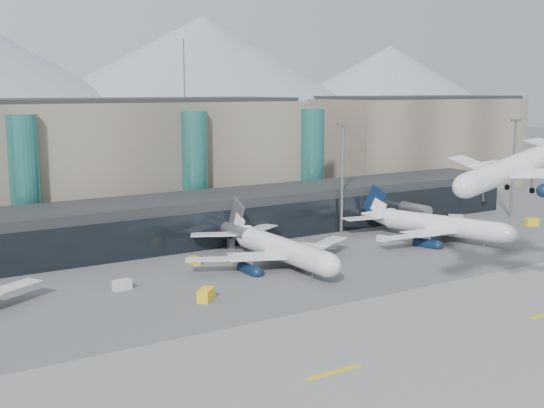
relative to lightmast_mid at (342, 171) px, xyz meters
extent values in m
plane|color=#515154|center=(-30.00, -48.00, -14.42)|extent=(900.00, 900.00, 0.00)
cube|color=slate|center=(-30.00, -63.00, -14.40)|extent=(400.00, 40.00, 0.04)
cube|color=gold|center=(-50.00, -63.00, -14.37)|extent=(8.00, 1.00, 0.02)
cube|color=black|center=(-30.00, 10.00, -9.42)|extent=(170.00, 18.00, 10.00)
cube|color=black|center=(-30.00, 1.10, -10.42)|extent=(170.00, 0.40, 8.00)
cylinder|color=slate|center=(-30.00, -1.00, -10.22)|extent=(2.80, 14.00, 2.80)
cube|color=slate|center=(-30.00, -1.00, -13.22)|extent=(1.20, 1.20, 2.40)
cylinder|color=slate|center=(20.00, -1.00, -10.22)|extent=(2.80, 14.00, 2.80)
cube|color=slate|center=(20.00, -1.00, -13.22)|extent=(1.20, 1.20, 2.40)
cube|color=gray|center=(-55.00, 42.00, 0.58)|extent=(130.00, 30.00, 30.00)
cube|color=black|center=(-55.00, 42.00, 16.08)|extent=(123.50, 28.00, 1.00)
cube|color=gray|center=(65.00, 42.00, 0.58)|extent=(70.00, 30.00, 30.00)
cube|color=black|center=(65.00, 42.00, 16.08)|extent=(66.50, 28.00, 1.00)
cylinder|color=#28716A|center=(-65.00, 26.00, -0.42)|extent=(6.40, 6.40, 28.00)
cylinder|color=#28716A|center=(-25.00, 26.00, -0.42)|extent=(6.40, 6.40, 28.00)
cylinder|color=#28716A|center=(10.00, 26.00, -0.42)|extent=(6.40, 6.40, 28.00)
cylinder|color=slate|center=(-20.00, 42.00, 23.58)|extent=(0.40, 0.40, 16.00)
cone|color=gray|center=(130.00, 332.00, 28.08)|extent=(340.00, 340.00, 85.00)
cone|color=gray|center=(310.00, 332.00, 20.58)|extent=(300.00, 300.00, 70.00)
cylinder|color=slate|center=(0.00, 0.00, -1.92)|extent=(0.70, 0.70, 25.00)
cube|color=slate|center=(0.00, 0.00, 10.88)|extent=(3.00, 1.20, 0.60)
cylinder|color=slate|center=(50.00, -8.00, -1.92)|extent=(0.70, 0.70, 25.00)
cube|color=slate|center=(50.00, -8.00, 10.88)|extent=(3.00, 1.20, 0.60)
cylinder|color=silver|center=(-11.12, -57.61, 8.73)|extent=(21.77, 4.87, 3.58)
ellipsoid|color=silver|center=(-21.89, -58.26, 8.73)|extent=(5.22, 3.87, 3.58)
cube|color=silver|center=(-10.04, -49.82, 8.14)|extent=(10.54, 16.27, 0.18)
cylinder|color=#0C1C36|center=(-11.16, -51.74, 6.31)|extent=(4.43, 2.22, 1.97)
cylinder|color=slate|center=(-18.66, -58.06, 6.40)|extent=(0.15, 0.15, 2.86)
cylinder|color=black|center=(-18.66, -58.06, 5.15)|extent=(0.65, 0.26, 0.64)
cylinder|color=black|center=(-10.06, -59.69, 5.15)|extent=(0.83, 0.37, 0.82)
cylinder|color=black|center=(-10.32, -55.41, 5.15)|extent=(0.83, 0.37, 0.82)
cylinder|color=silver|center=(-28.87, -17.00, -9.54)|extent=(4.84, 26.51, 4.38)
ellipsoid|color=silver|center=(-28.64, -30.22, -9.54)|extent=(4.49, 6.21, 4.38)
cone|color=silver|center=(-29.17, -0.01, -9.32)|extent=(4.51, 7.63, 4.38)
cube|color=silver|center=(-19.47, -14.95, -10.26)|extent=(19.79, 14.05, 0.22)
cylinder|color=#0C1C36|center=(-21.71, -16.50, -12.50)|extent=(2.50, 5.33, 2.41)
cube|color=silver|center=(-23.88, 0.08, -9.10)|extent=(10.42, 8.06, 0.18)
cube|color=silver|center=(-38.35, -15.28, -10.26)|extent=(19.86, 13.55, 0.22)
cylinder|color=#0C1C36|center=(-36.05, -16.75, -12.50)|extent=(2.50, 5.33, 2.41)
cube|color=silver|center=(-34.46, -0.10, -9.10)|extent=(10.46, 7.82, 0.18)
cube|color=slate|center=(-29.18, 0.37, -5.81)|extent=(0.38, 6.55, 7.71)
cube|color=silver|center=(-29.16, -0.76, -7.13)|extent=(0.38, 4.38, 4.22)
cylinder|color=slate|center=(-28.71, -26.25, -12.39)|extent=(0.18, 0.18, 3.50)
cylinder|color=black|center=(-28.71, -26.25, -13.92)|extent=(0.29, 0.78, 0.78)
cylinder|color=black|center=(-26.26, -15.82, -13.92)|extent=(0.41, 1.01, 1.00)
cylinder|color=black|center=(-31.52, -15.91, -13.92)|extent=(0.41, 1.01, 1.00)
cylinder|color=silver|center=(12.55, -17.00, -9.51)|extent=(12.75, 26.61, 4.41)
ellipsoid|color=silver|center=(16.84, -29.60, -9.51)|extent=(6.16, 7.26, 4.41)
cone|color=silver|center=(7.04, -0.81, -9.29)|extent=(6.62, 8.62, 4.41)
cube|color=silver|center=(20.94, -12.14, -10.23)|extent=(18.19, 17.82, 0.22)
cylinder|color=#0C1C36|center=(19.27, -14.31, -12.48)|extent=(4.01, 5.82, 2.43)
cube|color=silver|center=(12.08, 0.91, -9.07)|extent=(9.54, 9.81, 0.18)
cube|color=silver|center=(2.94, -18.26, -10.23)|extent=(19.59, 8.48, 0.22)
cylinder|color=#0C1C36|center=(5.59, -18.97, -12.48)|extent=(4.01, 5.82, 2.43)
cube|color=silver|center=(2.00, -2.52, -9.07)|extent=(10.36, 5.33, 0.18)
cube|color=#0C1C36|center=(6.92, -0.45, -5.76)|extent=(2.37, 6.32, 7.76)
cube|color=silver|center=(7.29, -1.53, -7.08)|extent=(1.71, 4.27, 4.24)
cylinder|color=slate|center=(15.55, -25.82, -12.37)|extent=(0.18, 0.18, 3.53)
cylinder|color=black|center=(15.55, -25.82, -13.92)|extent=(0.52, 0.83, 0.78)
cylinder|color=black|center=(14.69, -15.07, -13.92)|extent=(0.69, 1.08, 1.01)
cylinder|color=black|center=(9.68, -16.77, -13.92)|extent=(0.69, 1.08, 1.01)
cube|color=silver|center=(-59.55, -17.02, -13.58)|extent=(3.18, 2.09, 1.67)
cube|color=yellow|center=(-41.94, -8.35, -13.70)|extent=(1.71, 2.60, 1.44)
cube|color=#4F4F54|center=(-25.43, -24.51, -13.30)|extent=(4.51, 3.36, 2.24)
cube|color=silver|center=(-11.43, -11.11, -13.51)|extent=(2.71, 3.59, 1.82)
cube|color=yellow|center=(44.76, -18.42, -13.51)|extent=(3.64, 2.84, 1.81)
cube|color=silver|center=(1.87, -12.23, -13.78)|extent=(1.87, 2.47, 1.28)
cube|color=yellow|center=(-50.38, -30.00, -13.44)|extent=(3.87, 3.80, 1.97)
camera|label=1|loc=(-96.81, -123.75, 18.83)|focal=45.00mm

